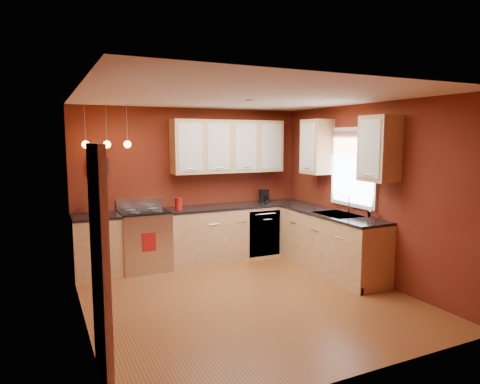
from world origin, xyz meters
name	(u,v)px	position (x,y,z in m)	size (l,w,h in m)	color
floor	(246,298)	(0.00, 0.00, 0.00)	(4.20, 4.20, 0.00)	brown
ceiling	(247,97)	(0.00, 0.00, 2.60)	(4.00, 4.20, 0.02)	white
wall_back	(193,184)	(0.00, 2.10, 1.30)	(4.00, 0.02, 2.60)	maroon
wall_front	(356,233)	(0.00, -2.10, 1.30)	(4.00, 0.02, 2.60)	maroon
wall_left	(81,212)	(-2.00, 0.00, 1.30)	(0.02, 4.20, 2.60)	maroon
wall_right	(367,192)	(2.00, 0.00, 1.30)	(0.02, 4.20, 2.60)	maroon
base_cabinets_back_left	(97,247)	(-1.65, 1.80, 0.45)	(0.70, 0.60, 0.90)	#D9B574
base_cabinets_back_right	(238,232)	(0.73, 1.80, 0.45)	(2.54, 0.60, 0.90)	#D9B574
base_cabinets_right	(331,243)	(1.70, 0.45, 0.45)	(0.60, 2.10, 0.90)	#D9B574
counter_back_left	(96,216)	(-1.65, 1.80, 0.92)	(0.70, 0.62, 0.04)	black
counter_back_right	(238,206)	(0.73, 1.80, 0.92)	(2.54, 0.62, 0.04)	black
counter_right	(331,214)	(1.70, 0.45, 0.92)	(0.62, 2.10, 0.04)	black
gas_range	(145,240)	(-0.92, 1.80, 0.48)	(0.76, 0.64, 1.11)	silver
dishwasher_front	(265,233)	(1.10, 1.51, 0.45)	(0.60, 0.02, 0.80)	silver
sink	(338,216)	(1.70, 0.30, 0.92)	(0.50, 0.70, 0.33)	gray
window	(353,165)	(1.97, 0.30, 1.69)	(0.06, 1.02, 1.22)	white
door_left_wall	(100,265)	(-1.97, -1.20, 1.03)	(0.12, 0.82, 2.05)	white
upper_cabinets_back	(228,146)	(0.60, 1.93, 1.95)	(2.00, 0.35, 0.90)	#D9B574
upper_cabinets_right	(345,148)	(1.82, 0.32, 1.95)	(0.35, 1.95, 0.90)	#D9B574
wall_picture	(98,167)	(-1.55, 2.08, 1.65)	(0.32, 0.03, 0.26)	black
pendant_lights	(107,144)	(-1.45, 1.75, 2.01)	(0.71, 0.11, 0.66)	gray
red_canister	(179,204)	(-0.36, 1.75, 1.04)	(0.13, 0.13, 0.19)	maroon
red_vase	(92,209)	(-1.68, 1.90, 1.02)	(0.10, 0.10, 0.16)	maroon
flowers	(92,199)	(-1.68, 1.90, 1.17)	(0.11, 0.11, 0.19)	maroon
coffee_maker	(264,196)	(1.32, 1.94, 1.04)	(0.19, 0.19, 0.23)	black
soap_pump	(372,213)	(1.87, -0.25, 1.03)	(0.08, 0.08, 0.18)	white
dish_towel	(149,242)	(-0.93, 1.47, 0.52)	(0.21, 0.01, 0.29)	maroon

